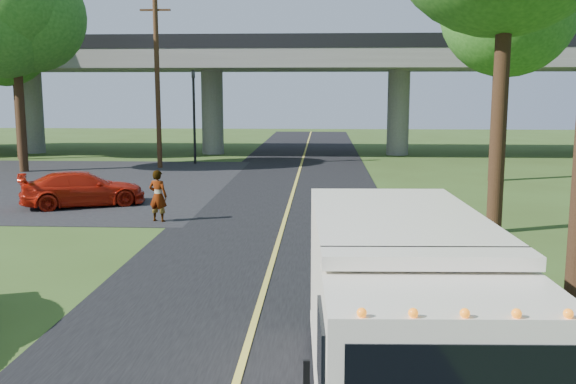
# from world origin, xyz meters

# --- Properties ---
(ground) EXTENTS (120.00, 120.00, 0.00)m
(ground) POSITION_xyz_m (0.00, 0.00, 0.00)
(ground) COLOR #33491A
(ground) RESTS_ON ground
(road) EXTENTS (7.00, 90.00, 0.02)m
(road) POSITION_xyz_m (0.00, 10.00, 0.01)
(road) COLOR black
(road) RESTS_ON ground
(parking_lot) EXTENTS (16.00, 18.00, 0.01)m
(parking_lot) POSITION_xyz_m (-11.00, 18.00, 0.01)
(parking_lot) COLOR black
(parking_lot) RESTS_ON ground
(lane_line) EXTENTS (0.12, 90.00, 0.01)m
(lane_line) POSITION_xyz_m (0.00, 10.00, 0.03)
(lane_line) COLOR gold
(lane_line) RESTS_ON road
(overpass) EXTENTS (54.00, 10.00, 7.30)m
(overpass) POSITION_xyz_m (0.00, 32.00, 4.56)
(overpass) COLOR slate
(overpass) RESTS_ON ground
(traffic_signal) EXTENTS (0.18, 0.22, 5.20)m
(traffic_signal) POSITION_xyz_m (-6.00, 26.00, 3.20)
(traffic_signal) COLOR black
(traffic_signal) RESTS_ON ground
(utility_pole) EXTENTS (1.60, 0.26, 9.00)m
(utility_pole) POSITION_xyz_m (-7.50, 24.00, 4.59)
(utility_pole) COLOR #472D19
(utility_pole) RESTS_ON ground
(tree_left_lot) EXTENTS (5.60, 5.50, 10.50)m
(tree_left_lot) POSITION_xyz_m (-13.79, 21.84, 7.90)
(tree_left_lot) COLOR #382314
(tree_left_lot) RESTS_ON ground
(tree_left_far) EXTENTS (5.26, 5.16, 9.89)m
(tree_left_far) POSITION_xyz_m (-16.79, 27.84, 7.45)
(tree_left_far) COLOR #382314
(tree_left_far) RESTS_ON ground
(step_van) EXTENTS (2.44, 6.07, 2.51)m
(step_van) POSITION_xyz_m (2.20, -1.97, 1.36)
(step_van) COLOR silver
(step_van) RESTS_ON ground
(red_sedan) EXTENTS (4.63, 3.39, 1.25)m
(red_sedan) POSITION_xyz_m (-7.35, 12.55, 0.62)
(red_sedan) COLOR #AE1A0A
(red_sedan) RESTS_ON ground
(pedestrian) EXTENTS (0.68, 0.53, 1.65)m
(pedestrian) POSITION_xyz_m (-3.96, 9.92, 0.83)
(pedestrian) COLOR gray
(pedestrian) RESTS_ON ground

